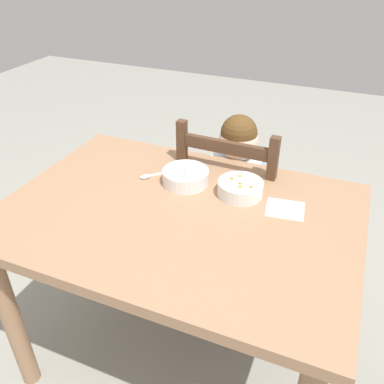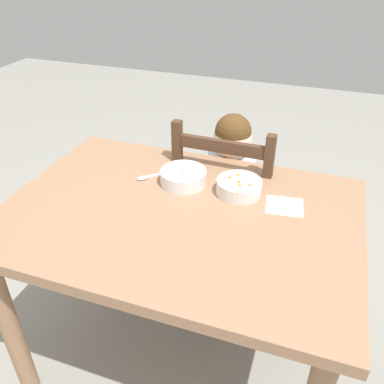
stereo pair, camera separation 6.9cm
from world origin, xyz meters
name	(u,v)px [view 2 (the right image)]	position (x,y,z in m)	size (l,w,h in m)	color
ground_plane	(182,353)	(0.00, 0.00, 0.00)	(8.00, 8.00, 0.00)	gray
dining_table	(179,238)	(0.00, 0.00, 0.66)	(1.21, 0.85, 0.78)	#9D7454
dining_chair	(227,215)	(0.06, 0.47, 0.45)	(0.43, 0.43, 0.95)	#4D3221
child_figure	(229,184)	(0.06, 0.47, 0.62)	(0.32, 0.31, 0.95)	silver
bowl_of_peas	(183,176)	(-0.05, 0.18, 0.81)	(0.18, 0.18, 0.06)	white
bowl_of_carrots	(239,186)	(0.17, 0.18, 0.81)	(0.16, 0.16, 0.05)	silver
spoon	(147,177)	(-0.20, 0.17, 0.78)	(0.11, 0.12, 0.01)	silver
paper_napkin	(284,206)	(0.34, 0.14, 0.78)	(0.13, 0.12, 0.00)	white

